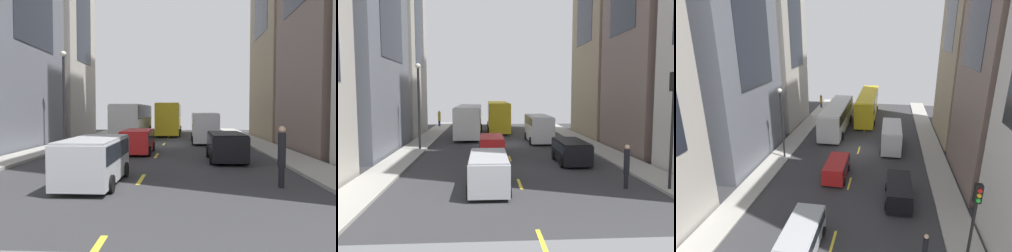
# 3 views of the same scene
# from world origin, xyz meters

# --- Properties ---
(ground_plane) EXTENTS (41.70, 41.70, 0.00)m
(ground_plane) POSITION_xyz_m (0.00, 0.00, 0.00)
(ground_plane) COLOR #333335
(sidewalk_west) EXTENTS (2.16, 44.00, 0.15)m
(sidewalk_west) POSITION_xyz_m (-7.77, 0.00, 0.07)
(sidewalk_west) COLOR #9E9B93
(sidewalk_west) RESTS_ON ground
(sidewalk_east) EXTENTS (2.16, 44.00, 0.15)m
(sidewalk_east) POSITION_xyz_m (7.77, 0.00, 0.07)
(sidewalk_east) COLOR #9E9B93
(sidewalk_east) RESTS_ON ground
(lane_stripe_0) EXTENTS (0.16, 2.00, 0.01)m
(lane_stripe_0) POSITION_xyz_m (0.00, -21.00, 0.01)
(lane_stripe_0) COLOR yellow
(lane_stripe_0) RESTS_ON ground
(lane_stripe_1) EXTENTS (0.16, 2.00, 0.01)m
(lane_stripe_1) POSITION_xyz_m (0.00, -14.00, 0.01)
(lane_stripe_1) COLOR yellow
(lane_stripe_1) RESTS_ON ground
(lane_stripe_2) EXTENTS (0.16, 2.00, 0.01)m
(lane_stripe_2) POSITION_xyz_m (0.00, -7.00, 0.01)
(lane_stripe_2) COLOR yellow
(lane_stripe_2) RESTS_ON ground
(lane_stripe_3) EXTENTS (0.16, 2.00, 0.01)m
(lane_stripe_3) POSITION_xyz_m (0.00, 0.00, 0.01)
(lane_stripe_3) COLOR yellow
(lane_stripe_3) RESTS_ON ground
(lane_stripe_4) EXTENTS (0.16, 2.00, 0.01)m
(lane_stripe_4) POSITION_xyz_m (0.00, 7.00, 0.01)
(lane_stripe_4) COLOR yellow
(lane_stripe_4) RESTS_ON ground
(lane_stripe_5) EXTENTS (0.16, 2.00, 0.01)m
(lane_stripe_5) POSITION_xyz_m (0.00, 14.00, 0.01)
(lane_stripe_5) COLOR yellow
(lane_stripe_5) RESTS_ON ground
(lane_stripe_6) EXTENTS (0.16, 2.00, 0.01)m
(lane_stripe_6) POSITION_xyz_m (0.00, 21.00, 0.01)
(lane_stripe_6) COLOR yellow
(lane_stripe_6) RESTS_ON ground
(city_bus_white) EXTENTS (2.80, 11.34, 3.35)m
(city_bus_white) POSITION_xyz_m (-3.56, 6.23, 2.01)
(city_bus_white) COLOR silver
(city_bus_white) RESTS_ON ground
(streetcar_yellow) EXTENTS (2.70, 12.97, 3.59)m
(streetcar_yellow) POSITION_xyz_m (-0.13, 12.52, 2.12)
(streetcar_yellow) COLOR yellow
(streetcar_yellow) RESTS_ON ground
(delivery_van_white) EXTENTS (2.25, 5.90, 2.58)m
(delivery_van_white) POSITION_xyz_m (3.41, 1.31, 1.51)
(delivery_van_white) COLOR white
(delivery_van_white) RESTS_ON ground
(car_silver_0) EXTENTS (2.05, 4.37, 1.74)m
(car_silver_0) POSITION_xyz_m (-1.64, -14.91, 1.02)
(car_silver_0) COLOR #B7BABF
(car_silver_0) RESTS_ON ground
(car_red_1) EXTENTS (1.95, 4.02, 1.53)m
(car_red_1) POSITION_xyz_m (-1.29, -6.03, 0.90)
(car_red_1) COLOR red
(car_red_1) RESTS_ON ground
(car_black_2) EXTENTS (2.00, 4.24, 1.54)m
(car_black_2) POSITION_xyz_m (4.01, -8.86, 0.91)
(car_black_2) COLOR black
(car_black_2) RESTS_ON ground
(pedestrian_waiting_curb) EXTENTS (0.28, 0.28, 2.21)m
(pedestrian_waiting_curb) POSITION_xyz_m (5.21, -15.14, 1.20)
(pedestrian_waiting_curb) COLOR black
(pedestrian_waiting_curb) RESTS_ON ground
(pedestrian_crossing_near) EXTENTS (0.39, 0.39, 2.17)m
(pedestrian_crossing_near) POSITION_xyz_m (-8.13, 16.26, 1.29)
(pedestrian_crossing_near) COLOR navy
(pedestrian_crossing_near) RESTS_ON ground
(traffic_light_near_corner) EXTENTS (0.32, 0.44, 5.58)m
(traffic_light_near_corner) POSITION_xyz_m (7.08, -15.84, 4.05)
(traffic_light_near_corner) COLOR black
(traffic_light_near_corner) RESTS_ON ground
(streetlamp_near) EXTENTS (0.44, 0.44, 6.99)m
(streetlamp_near) POSITION_xyz_m (-7.18, -3.15, 4.44)
(streetlamp_near) COLOR black
(streetlamp_near) RESTS_ON ground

